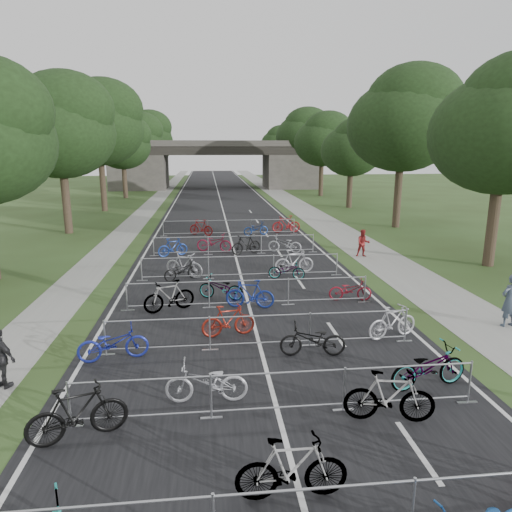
{
  "coord_description": "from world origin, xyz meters",
  "views": [
    {
      "loc": [
        -1.5,
        -5.66,
        5.98
      ],
      "look_at": [
        0.67,
        14.79,
        1.1
      ],
      "focal_mm": 32.0,
      "sensor_mm": 36.0,
      "label": 1
    }
  ],
  "objects_px": {
    "pedestrian_c": "(0,359)",
    "bike_1": "(292,469)",
    "pedestrian_b": "(363,243)",
    "pedestrian_a": "(510,301)",
    "overpass_bridge": "(217,165)"
  },
  "relations": [
    {
      "from": "pedestrian_c",
      "to": "bike_1",
      "type": "bearing_deg",
      "value": 171.54
    },
    {
      "from": "bike_1",
      "to": "pedestrian_b",
      "type": "height_order",
      "value": "pedestrian_b"
    },
    {
      "from": "bike_1",
      "to": "pedestrian_c",
      "type": "xyz_separation_m",
      "value": [
        -6.63,
        4.51,
        0.21
      ]
    },
    {
      "from": "pedestrian_b",
      "to": "overpass_bridge",
      "type": "bearing_deg",
      "value": 106.86
    },
    {
      "from": "bike_1",
      "to": "pedestrian_c",
      "type": "distance_m",
      "value": 8.02
    },
    {
      "from": "bike_1",
      "to": "pedestrian_c",
      "type": "height_order",
      "value": "pedestrian_c"
    },
    {
      "from": "bike_1",
      "to": "pedestrian_a",
      "type": "relative_size",
      "value": 1.07
    },
    {
      "from": "pedestrian_a",
      "to": "pedestrian_c",
      "type": "bearing_deg",
      "value": -1.81
    },
    {
      "from": "pedestrian_a",
      "to": "overpass_bridge",
      "type": "bearing_deg",
      "value": -92.46
    },
    {
      "from": "pedestrian_c",
      "to": "pedestrian_a",
      "type": "bearing_deg",
      "value": -144.92
    },
    {
      "from": "pedestrian_a",
      "to": "pedestrian_c",
      "type": "relative_size",
      "value": 1.15
    },
    {
      "from": "pedestrian_a",
      "to": "pedestrian_b",
      "type": "xyz_separation_m",
      "value": [
        -1.51,
        10.54,
        -0.15
      ]
    },
    {
      "from": "overpass_bridge",
      "to": "pedestrian_a",
      "type": "xyz_separation_m",
      "value": [
        8.64,
        -56.94,
        -2.61
      ]
    },
    {
      "from": "bike_1",
      "to": "pedestrian_a",
      "type": "xyz_separation_m",
      "value": [
        8.82,
        7.04,
        0.33
      ]
    },
    {
      "from": "bike_1",
      "to": "pedestrian_b",
      "type": "xyz_separation_m",
      "value": [
        7.31,
        17.58,
        0.17
      ]
    }
  ]
}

